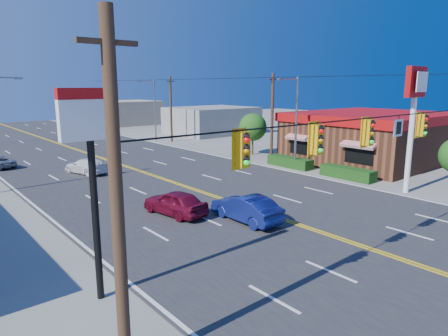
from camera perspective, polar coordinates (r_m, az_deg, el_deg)
ground at (r=19.40m, az=20.64°, el=-11.10°), size 160.00×160.00×0.00m
road at (r=33.44m, az=-10.44°, el=-0.99°), size 20.00×120.00×0.06m
signal_span at (r=18.04m, az=21.57°, el=3.28°), size 24.32×0.34×9.00m
kfc at (r=41.50m, az=20.31°, el=4.22°), size 16.30×12.40×4.70m
kfc_pylon at (r=29.64m, az=25.49°, el=8.22°), size 2.20×0.36×8.50m
pizza_hut_sign at (r=13.61m, az=-18.47°, el=2.27°), size 1.90×0.30×6.85m
streetlight_se at (r=34.99m, az=10.08°, el=7.02°), size 2.55×0.25×8.00m
streetlight_ne at (r=53.70m, az=-10.02°, el=8.60°), size 2.55×0.25×8.00m
utility_pole_near at (r=38.73m, az=6.89°, el=7.08°), size 0.28×0.28×8.40m
utility_pole_mid at (r=52.72m, az=-7.58°, el=8.28°), size 0.28×0.28×8.40m
utility_pole_far at (r=68.61m, az=-15.72°, el=8.72°), size 0.28×0.28×8.40m
tree_kfc_rear at (r=42.57m, az=4.14°, el=5.84°), size 2.94×2.94×4.41m
bld_east_mid at (r=61.77m, az=-1.77°, el=6.82°), size 12.00×10.00×4.00m
bld_east_far at (r=78.84m, az=-13.51°, el=7.71°), size 10.00×10.00×4.40m
car_magenta at (r=22.89m, az=-7.01°, el=-5.04°), size 2.31×4.37×1.42m
car_blue at (r=21.69m, az=3.18°, el=-5.88°), size 1.55×4.39×1.44m
car_white at (r=35.24m, az=-19.10°, el=0.19°), size 2.86×4.63×1.25m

